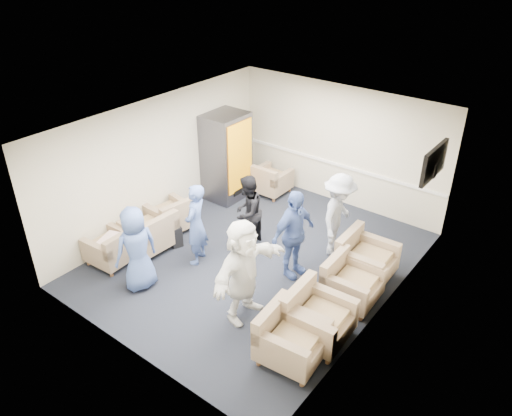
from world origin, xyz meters
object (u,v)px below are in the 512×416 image
Objects in this scene: person_back_left at (247,212)px; person_mid_right at (293,234)px; person_back_right at (338,216)px; person_front_right at (243,270)px; armchair_right_near at (289,339)px; vending_machine at (226,157)px; armchair_right_far at (364,260)px; person_front_left at (136,249)px; armchair_left_far at (171,217)px; person_mid_left at (196,224)px; armchair_left_near at (113,249)px; armchair_left_mid at (151,234)px; armchair_right_midnear at (315,318)px; armchair_corner at (269,181)px; armchair_right_midfar at (349,284)px.

person_back_left is 1.25m from person_mid_right.
person_front_right is at bearing 160.40° from person_back_right.
armchair_right_near is 0.48× the size of vending_machine.
person_front_right is at bearing -170.00° from person_mid_right.
person_front_left is at bearing 129.83° from armchair_right_far.
person_mid_left reaches higher than armchair_left_far.
armchair_right_far is at bearing 114.46° from armchair_left_far.
person_mid_left is at bearing 120.44° from person_back_right.
person_back_left is (1.61, 2.01, 0.44)m from armchair_left_near.
person_back_left is at bearing 134.11° from armchair_left_mid.
person_front_right reaches higher than armchair_left_mid.
person_back_right reaches higher than armchair_right_midnear.
person_mid_right reaches higher than person_mid_left.
person_front_left is at bearing 105.63° from person_front_right.
vending_machine is (-3.93, 0.86, 0.65)m from armchair_right_far.
person_front_left is (0.90, -1.63, 0.46)m from armchair_left_far.
armchair_right_near is 1.04× the size of armchair_right_far.
person_back_right reaches higher than person_front_left.
person_back_left is (0.42, 0.99, -0.05)m from person_mid_left.
armchair_right_far is 3.99m from person_front_left.
person_back_right reaches higher than person_mid_left.
vending_machine reaches higher than armchair_corner.
armchair_right_midnear is at bearing 117.91° from person_front_left.
armchair_left_mid is at bearing 81.95° from armchair_corner.
armchair_right_far is 3.59m from armchair_corner.
armchair_right_midfar is at bearing 84.13° from person_mid_left.
person_front_left is at bearing 145.34° from person_mid_right.
person_front_left reaches higher than armchair_right_far.
armchair_left_mid is 0.94× the size of armchair_right_near.
armchair_corner is 0.48× the size of person_back_right.
armchair_left_mid is at bearing 121.05° from person_mid_right.
armchair_corner is 2.81m from person_back_right.
armchair_right_midnear is 2.79m from person_back_left.
vending_machine reaches higher than person_mid_right.
armchair_right_midnear is 0.60× the size of person_mid_left.
person_back_left is (1.66, -1.33, -0.25)m from vending_machine.
armchair_right_midfar is at bearing -2.55° from armchair_right_midnear.
person_mid_left is at bearing 107.00° from armchair_left_mid.
armchair_right_midfar is at bearing 103.64° from armchair_left_far.
person_mid_left is (0.54, -3.02, 0.48)m from armchair_corner.
vending_machine is (-0.07, 1.87, 0.68)m from armchair_left_far.
person_back_right is 0.99× the size of person_mid_right.
armchair_right_midnear is at bearing -12.39° from armchair_right_near.
armchair_right_midnear reaches higher than armchair_right_far.
person_front_left is at bearing 38.79° from armchair_left_far.
person_mid_left is 1.76m from person_front_right.
armchair_corner is 2.28m from person_back_left.
person_mid_right is at bearing 118.84° from armchair_left_near.
armchair_right_near is 5.17m from armchair_corner.
armchair_right_far reaches higher than armchair_corner.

